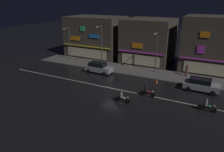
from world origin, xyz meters
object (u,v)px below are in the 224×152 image
(motorcycle_opposite_lane, at_px, (122,97))
(motorcycle_lead, at_px, (147,91))
(streetlamp_west, at_px, (69,41))
(traffic_cone, at_px, (156,81))
(streetlamp_mid, at_px, (101,43))
(streetlamp_east, at_px, (156,49))
(parked_car_trailing, at_px, (99,67))
(pedestrian_on_sidewalk, at_px, (187,70))
(parked_car_near_kerb, at_px, (201,85))
(motorcycle_following, at_px, (207,106))

(motorcycle_opposite_lane, bearing_deg, motorcycle_lead, -115.73)
(streetlamp_west, height_order, traffic_cone, streetlamp_west)
(streetlamp_mid, distance_m, traffic_cone, 11.74)
(streetlamp_east, distance_m, parked_car_trailing, 9.35)
(streetlamp_mid, xyz_separation_m, streetlamp_east, (9.15, 0.99, -0.29))
(streetlamp_mid, distance_m, pedestrian_on_sidewalk, 14.35)
(streetlamp_mid, relative_size, motorcycle_opposite_lane, 3.65)
(parked_car_trailing, bearing_deg, traffic_cone, -0.65)
(parked_car_near_kerb, height_order, parked_car_trailing, same)
(parked_car_near_kerb, bearing_deg, streetlamp_mid, 169.44)
(motorcycle_following, bearing_deg, parked_car_trailing, -18.04)
(streetlamp_mid, height_order, motorcycle_opposite_lane, streetlamp_mid)
(motorcycle_following, xyz_separation_m, motorcycle_opposite_lane, (-8.63, -2.26, 0.00))
(streetlamp_west, xyz_separation_m, traffic_cone, (17.89, -3.63, -3.55))
(motorcycle_following, bearing_deg, streetlamp_west, -19.42)
(streetlamp_west, xyz_separation_m, parked_car_trailing, (8.45, -3.52, -2.96))
(parked_car_trailing, xyz_separation_m, motorcycle_following, (16.28, -5.50, -0.24))
(streetlamp_east, bearing_deg, streetlamp_west, -178.89)
(pedestrian_on_sidewalk, distance_m, parked_car_trailing, 13.46)
(motorcycle_opposite_lane, relative_size, traffic_cone, 3.45)
(streetlamp_west, bearing_deg, traffic_cone, -11.48)
(pedestrian_on_sidewalk, height_order, parked_car_near_kerb, pedestrian_on_sidewalk)
(streetlamp_mid, distance_m, motorcycle_lead, 13.77)
(parked_car_near_kerb, bearing_deg, pedestrian_on_sidewalk, 118.05)
(streetlamp_east, bearing_deg, motorcycle_lead, -79.20)
(pedestrian_on_sidewalk, bearing_deg, motorcycle_opposite_lane, 174.02)
(pedestrian_on_sidewalk, relative_size, motorcycle_following, 0.98)
(streetlamp_mid, bearing_deg, streetlamp_west, 174.67)
(motorcycle_opposite_lane, bearing_deg, parked_car_trailing, -36.93)
(parked_car_near_kerb, relative_size, motorcycle_lead, 2.26)
(parked_car_trailing, relative_size, motorcycle_opposite_lane, 2.26)
(motorcycle_lead, bearing_deg, motorcycle_opposite_lane, 55.14)
(streetlamp_east, xyz_separation_m, parked_car_near_kerb, (7.25, -4.05, -3.08))
(parked_car_near_kerb, distance_m, traffic_cone, 5.79)
(parked_car_trailing, bearing_deg, streetlamp_east, 25.79)
(pedestrian_on_sidewalk, bearing_deg, motorcycle_lead, 178.21)
(motorcycle_following, bearing_deg, streetlamp_mid, -24.90)
(streetlamp_west, bearing_deg, motorcycle_following, -20.05)
(parked_car_trailing, bearing_deg, motorcycle_opposite_lane, -45.40)
(pedestrian_on_sidewalk, bearing_deg, motorcycle_following, -143.95)
(streetlamp_west, relative_size, pedestrian_on_sidewalk, 3.29)
(motorcycle_lead, height_order, motorcycle_opposite_lane, same)
(parked_car_near_kerb, xyz_separation_m, traffic_cone, (-5.76, 0.10, -0.59))
(streetlamp_west, height_order, motorcycle_lead, streetlamp_west)
(streetlamp_east, relative_size, parked_car_near_kerb, 1.48)
(pedestrian_on_sidewalk, height_order, traffic_cone, pedestrian_on_sidewalk)
(pedestrian_on_sidewalk, xyz_separation_m, traffic_cone, (-3.24, -4.63, -0.73))
(streetlamp_west, bearing_deg, streetlamp_east, 1.11)
(streetlamp_mid, bearing_deg, pedestrian_on_sidewalk, 6.87)
(motorcycle_lead, bearing_deg, pedestrian_on_sidewalk, -108.75)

